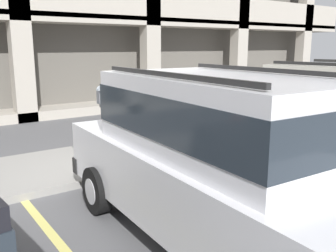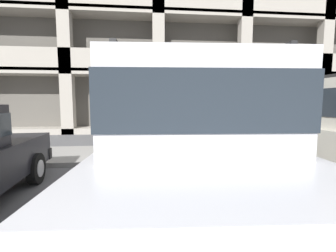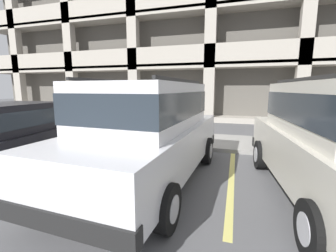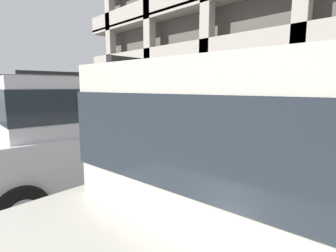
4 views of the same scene
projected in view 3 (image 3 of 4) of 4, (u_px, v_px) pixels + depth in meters
The scene contains 8 objects.
ground_plane at pixel (179, 153), 6.81m from camera, with size 80.00×80.00×0.10m.
sidewalk at pixel (188, 140), 8.01m from camera, with size 40.00×2.20×0.12m.
parking_stall_lines at pixel (232, 173), 5.02m from camera, with size 12.80×4.80×0.01m.
silver_suv at pixel (149, 129), 4.44m from camera, with size 2.19×4.87×2.03m.
red_sedan at pixel (16, 133), 5.33m from camera, with size 2.13×4.62×1.54m.
parking_meter_near at pixel (179, 109), 6.95m from camera, with size 0.35×0.12×1.52m.
parking_garage at pixel (220, 11), 16.51m from camera, with size 32.00×10.00×16.25m.
fire_hydrant at pixel (74, 126), 8.57m from camera, with size 0.30×0.30×0.70m.
Camera 3 is at (1.61, -6.39, 1.86)m, focal length 24.00 mm.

